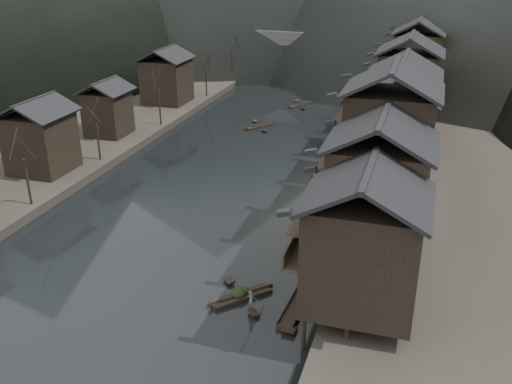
% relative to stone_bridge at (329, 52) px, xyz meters
% --- Properties ---
extents(water, '(300.00, 300.00, 0.00)m').
position_rel_stone_bridge_xyz_m(water, '(0.00, -72.00, -5.11)').
color(water, black).
rests_on(water, ground).
extents(left_bank, '(40.00, 200.00, 1.20)m').
position_rel_stone_bridge_xyz_m(left_bank, '(-35.00, -32.00, -4.51)').
color(left_bank, '#2D2823').
rests_on(left_bank, ground).
extents(stilt_houses, '(9.00, 67.60, 15.99)m').
position_rel_stone_bridge_xyz_m(stilt_houses, '(17.28, -52.53, 3.77)').
color(stilt_houses, black).
rests_on(stilt_houses, ground).
extents(left_houses, '(8.10, 53.20, 8.73)m').
position_rel_stone_bridge_xyz_m(left_houses, '(-20.50, -51.88, 0.55)').
color(left_houses, black).
rests_on(left_houses, left_bank).
extents(bare_trees, '(3.78, 75.26, 7.55)m').
position_rel_stone_bridge_xyz_m(bare_trees, '(-17.00, -46.75, 1.27)').
color(bare_trees, black).
rests_on(bare_trees, left_bank).
extents(moored_sampans, '(2.69, 47.90, 0.47)m').
position_rel_stone_bridge_xyz_m(moored_sampans, '(12.20, -57.62, -4.91)').
color(moored_sampans, black).
rests_on(moored_sampans, water).
extents(midriver_boats, '(6.19, 18.50, 0.44)m').
position_rel_stone_bridge_xyz_m(midriver_boats, '(-1.70, -29.14, -4.91)').
color(midriver_boats, black).
rests_on(midriver_boats, water).
extents(stone_bridge, '(40.00, 6.00, 9.00)m').
position_rel_stone_bridge_xyz_m(stone_bridge, '(0.00, 0.00, 0.00)').
color(stone_bridge, '#4C4C4F').
rests_on(stone_bridge, ground).
extents(hero_sampan, '(4.19, 4.50, 0.44)m').
position_rel_stone_bridge_xyz_m(hero_sampan, '(8.43, -78.16, -4.91)').
color(hero_sampan, black).
rests_on(hero_sampan, water).
extents(cargo_heap, '(1.16, 1.52, 0.70)m').
position_rel_stone_bridge_xyz_m(cargo_heap, '(8.27, -77.98, -4.32)').
color(cargo_heap, black).
rests_on(cargo_heap, hero_sampan).
extents(boatman, '(0.66, 0.66, 1.54)m').
position_rel_stone_bridge_xyz_m(boatman, '(9.67, -79.52, -3.90)').
color(boatman, '#5C5C5F').
rests_on(boatman, hero_sampan).
extents(bamboo_pole, '(1.41, 2.27, 3.40)m').
position_rel_stone_bridge_xyz_m(bamboo_pole, '(9.87, -79.52, -1.43)').
color(bamboo_pole, '#8C7A51').
rests_on(bamboo_pole, boatman).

